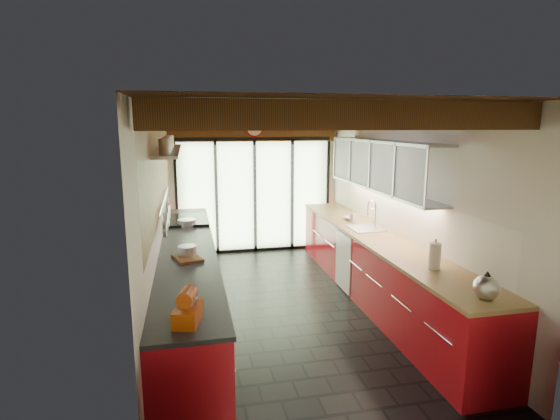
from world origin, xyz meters
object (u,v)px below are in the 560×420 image
(stand_mixer, at_px, (188,309))
(bowl, at_px, (350,218))
(kettle, at_px, (486,286))
(soap_bottle, at_px, (353,216))
(paper_towel, at_px, (435,256))

(stand_mixer, relative_size, bowl, 1.64)
(stand_mixer, bearing_deg, kettle, -1.48)
(stand_mixer, height_order, soap_bottle, stand_mixer)
(kettle, xyz_separation_m, bowl, (0.00, 3.25, -0.09))
(paper_towel, distance_m, bowl, 2.44)
(kettle, distance_m, bowl, 3.25)
(stand_mixer, distance_m, soap_bottle, 3.97)
(bowl, bearing_deg, soap_bottle, -90.00)
(paper_towel, xyz_separation_m, soap_bottle, (0.00, 2.30, -0.05))
(stand_mixer, bearing_deg, soap_bottle, 50.28)
(stand_mixer, relative_size, kettle, 1.18)
(kettle, bearing_deg, paper_towel, 90.00)
(stand_mixer, xyz_separation_m, paper_towel, (2.54, 0.75, 0.03))
(kettle, relative_size, soap_bottle, 1.66)
(soap_bottle, height_order, bowl, soap_bottle)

